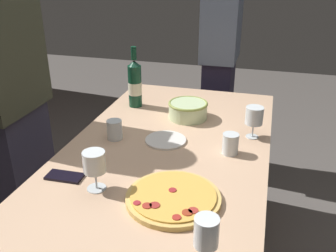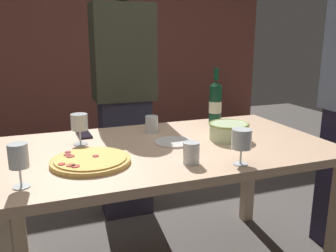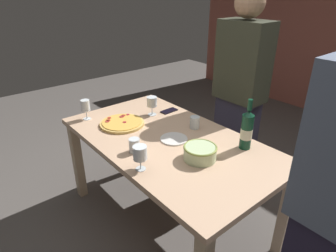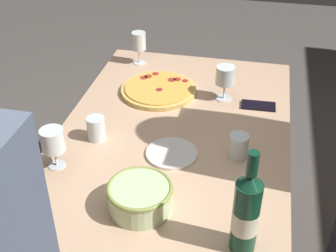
{
  "view_description": "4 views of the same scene",
  "coord_description": "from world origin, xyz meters",
  "views": [
    {
      "loc": [
        -1.46,
        -0.4,
        1.55
      ],
      "look_at": [
        0.0,
        0.0,
        0.85
      ],
      "focal_mm": 40.14,
      "sensor_mm": 36.0,
      "label": 1
    },
    {
      "loc": [
        -0.59,
        -1.58,
        1.28
      ],
      "look_at": [
        0.0,
        0.0,
        0.85
      ],
      "focal_mm": 38.15,
      "sensor_mm": 36.0,
      "label": 2
    },
    {
      "loc": [
        1.39,
        -1.15,
        1.73
      ],
      "look_at": [
        0.0,
        0.0,
        0.85
      ],
      "focal_mm": 31.15,
      "sensor_mm": 36.0,
      "label": 3
    },
    {
      "loc": [
        1.34,
        0.29,
        1.78
      ],
      "look_at": [
        0.0,
        0.0,
        0.85
      ],
      "focal_mm": 48.76,
      "sensor_mm": 36.0,
      "label": 4
    }
  ],
  "objects": [
    {
      "name": "wine_glass_by_bottle",
      "position": [
        -0.67,
        -0.29,
        0.86
      ],
      "size": [
        0.07,
        0.07,
        0.16
      ],
      "color": "white",
      "rests_on": "dining_table"
    },
    {
      "name": "person_host",
      "position": [
        -0.02,
        0.8,
        0.88
      ],
      "size": [
        0.41,
        0.24,
        1.72
      ],
      "rotation": [
        0.0,
        0.0,
        -1.54
      ],
      "color": "#2E2C3E",
      "rests_on": "ground"
    },
    {
      "name": "wine_bottle",
      "position": [
        0.42,
        0.31,
        0.88
      ],
      "size": [
        0.08,
        0.08,
        0.34
      ],
      "color": "#113D28",
      "rests_on": "dining_table"
    },
    {
      "name": "dining_table",
      "position": [
        0.0,
        0.0,
        0.66
      ],
      "size": [
        1.6,
        0.9,
        0.75
      ],
      "color": "#D6AC88",
      "rests_on": "ground"
    },
    {
      "name": "ground_plane",
      "position": [
        0.0,
        0.0,
        0.0
      ],
      "size": [
        8.0,
        8.0,
        0.0
      ],
      "primitive_type": "plane",
      "color": "#56514C"
    },
    {
      "name": "side_plate",
      "position": [
        0.04,
        0.02,
        0.76
      ],
      "size": [
        0.19,
        0.19,
        0.01
      ],
      "primitive_type": "cylinder",
      "color": "white",
      "rests_on": "dining_table"
    },
    {
      "name": "wine_glass_far_left",
      "position": [
        -0.4,
        0.16,
        0.86
      ],
      "size": [
        0.08,
        0.08,
        0.15
      ],
      "color": "white",
      "rests_on": "dining_table"
    },
    {
      "name": "wine_glass_near_pizza",
      "position": [
        0.19,
        -0.36,
        0.85
      ],
      "size": [
        0.08,
        0.08,
        0.15
      ],
      "color": "white",
      "rests_on": "dining_table"
    },
    {
      "name": "pizza",
      "position": [
        -0.4,
        -0.13,
        0.76
      ],
      "size": [
        0.34,
        0.34,
        0.03
      ],
      "color": "#E4B962",
      "rests_on": "dining_table"
    },
    {
      "name": "cup_amber",
      "position": [
        -0.0,
        -0.28,
        0.8
      ],
      "size": [
        0.07,
        0.07,
        0.09
      ],
      "primitive_type": "cylinder",
      "color": "white",
      "rests_on": "dining_table"
    },
    {
      "name": "cell_phone",
      "position": [
        -0.37,
        0.32,
        0.76
      ],
      "size": [
        0.07,
        0.15,
        0.01
      ],
      "primitive_type": "cube",
      "rotation": [
        0.0,
        0.0,
        3.17
      ],
      "color": "black",
      "rests_on": "dining_table"
    },
    {
      "name": "cup_ceramic",
      "position": [
        -0.0,
        0.26,
        0.8
      ],
      "size": [
        0.07,
        0.07,
        0.09
      ],
      "primitive_type": "cylinder",
      "color": "white",
      "rests_on": "dining_table"
    },
    {
      "name": "serving_bowl",
      "position": [
        0.33,
        -0.02,
        0.8
      ],
      "size": [
        0.21,
        0.21,
        0.09
      ],
      "color": "beige",
      "rests_on": "dining_table"
    }
  ]
}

